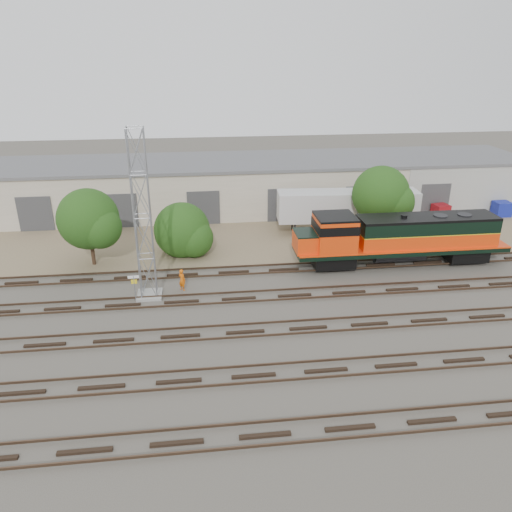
{
  "coord_description": "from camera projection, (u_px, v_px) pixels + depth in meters",
  "views": [
    {
      "loc": [
        -6.57,
        -29.61,
        16.48
      ],
      "look_at": [
        -2.47,
        4.0,
        2.2
      ],
      "focal_mm": 35.0,
      "sensor_mm": 36.0,
      "label": 1
    }
  ],
  "objects": [
    {
      "name": "tracks",
      "position": [
        308.0,
        328.0,
        31.45
      ],
      "size": [
        80.0,
        20.4,
        0.28
      ],
      "color": "black",
      "rests_on": "ground"
    },
    {
      "name": "dirt_strip",
      "position": [
        268.0,
        232.0,
        47.94
      ],
      "size": [
        80.0,
        16.0,
        0.02
      ],
      "primitive_type": "cube",
      "color": "#726047",
      "rests_on": "ground"
    },
    {
      "name": "tree_mid",
      "position": [
        185.0,
        232.0,
        42.11
      ],
      "size": [
        4.99,
        4.75,
        4.75
      ],
      "color": "#382619",
      "rests_on": "ground"
    },
    {
      "name": "signal_tower",
      "position": [
        143.0,
        220.0,
        33.39
      ],
      "size": [
        1.74,
        1.74,
        11.82
      ],
      "rotation": [
        0.0,
        0.0,
        0.05
      ],
      "color": "gray",
      "rests_on": "ground"
    },
    {
      "name": "dumpster_blue",
      "position": [
        502.0,
        209.0,
        52.23
      ],
      "size": [
        1.61,
        1.51,
        1.5
      ],
      "primitive_type": "cube",
      "rotation": [
        0.0,
        0.0,
        -0.01
      ],
      "color": "#162298",
      "rests_on": "ground"
    },
    {
      "name": "sign_post",
      "position": [
        134.0,
        283.0,
        34.47
      ],
      "size": [
        0.8,
        0.06,
        1.95
      ],
      "color": "gray",
      "rests_on": "ground"
    },
    {
      "name": "tree_east",
      "position": [
        384.0,
        196.0,
        44.27
      ],
      "size": [
        5.32,
        5.07,
        6.84
      ],
      "color": "#382619",
      "rests_on": "ground"
    },
    {
      "name": "dumpster_red",
      "position": [
        440.0,
        211.0,
        51.66
      ],
      "size": [
        1.73,
        1.65,
        1.4
      ],
      "primitive_type": "cube",
      "rotation": [
        0.0,
        0.0,
        0.18
      ],
      "color": "maroon",
      "rests_on": "ground"
    },
    {
      "name": "locomotive",
      "position": [
        398.0,
        237.0,
        39.81
      ],
      "size": [
        17.26,
        3.03,
        4.15
      ],
      "color": "black",
      "rests_on": "tracks"
    },
    {
      "name": "tree_west",
      "position": [
        91.0,
        221.0,
        39.2
      ],
      "size": [
        5.08,
        4.84,
        6.33
      ],
      "color": "#382619",
      "rests_on": "ground"
    },
    {
      "name": "ground",
      "position": [
        299.0,
        306.0,
        34.22
      ],
      "size": [
        140.0,
        140.0,
        0.0
      ],
      "primitive_type": "plane",
      "color": "#47423A",
      "rests_on": "ground"
    },
    {
      "name": "worker",
      "position": [
        182.0,
        280.0,
        36.2
      ],
      "size": [
        0.7,
        0.7,
        1.64
      ],
      "primitive_type": "imported",
      "rotation": [
        0.0,
        0.0,
        2.38
      ],
      "color": "#DF5E0C",
      "rests_on": "ground"
    },
    {
      "name": "semi_trailer",
      "position": [
        351.0,
        207.0,
        46.89
      ],
      "size": [
        13.26,
        3.49,
        4.03
      ],
      "rotation": [
        0.0,
        0.0,
        -0.07
      ],
      "color": "silver",
      "rests_on": "ground"
    },
    {
      "name": "warehouse",
      "position": [
        258.0,
        184.0,
        54.21
      ],
      "size": [
        58.4,
        10.4,
        5.3
      ],
      "color": "beige",
      "rests_on": "ground"
    }
  ]
}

